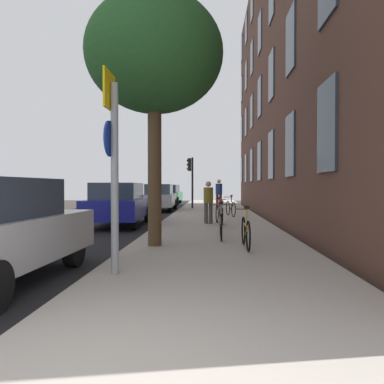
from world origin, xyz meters
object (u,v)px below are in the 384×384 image
at_px(bicycle_3, 219,212).
at_px(car_1, 119,204).
at_px(bicycle_1, 221,224).
at_px(traffic_light, 191,173).
at_px(tree_near, 154,56).
at_px(bicycle_2, 222,216).
at_px(pedestrian_1, 219,192).
at_px(bicycle_4, 231,208).
at_px(sign_post, 113,158).
at_px(bicycle_0, 246,231).
at_px(car_3, 169,194).
at_px(car_2, 160,197).
at_px(pedestrian_0, 208,199).

relative_size(bicycle_3, car_1, 0.38).
bearing_deg(bicycle_1, traffic_light, 96.64).
bearing_deg(tree_near, bicycle_2, 67.36).
height_order(bicycle_1, pedestrian_1, pedestrian_1).
bearing_deg(car_1, bicycle_3, 10.52).
distance_m(bicycle_4, pedestrian_1, 5.57).
height_order(traffic_light, bicycle_3, traffic_light).
distance_m(sign_post, bicycle_0, 3.73).
height_order(traffic_light, car_1, traffic_light).
xyz_separation_m(bicycle_0, pedestrian_1, (-0.29, 14.11, 0.66)).
distance_m(bicycle_0, bicycle_3, 6.16).
bearing_deg(car_3, bicycle_4, -71.72).
distance_m(bicycle_0, bicycle_1, 1.56).
relative_size(bicycle_3, bicycle_4, 1.00).
xyz_separation_m(sign_post, bicycle_4, (2.45, 11.13, -1.44)).
xyz_separation_m(pedestrian_1, car_2, (-3.61, -0.34, -0.31)).
relative_size(bicycle_2, bicycle_4, 0.97).
relative_size(bicycle_4, pedestrian_1, 0.93).
xyz_separation_m(bicycle_2, car_2, (-3.50, 9.46, 0.37)).
distance_m(traffic_light, bicycle_3, 8.93).
relative_size(pedestrian_0, car_1, 0.35).
height_order(bicycle_2, car_1, car_1).
bearing_deg(bicycle_3, car_3, 103.63).
xyz_separation_m(sign_post, car_3, (-2.02, 24.64, -1.11)).
bearing_deg(bicycle_1, pedestrian_0, 95.36).
relative_size(bicycle_4, car_1, 0.38).
bearing_deg(bicycle_3, car_2, 114.28).
distance_m(bicycle_3, pedestrian_0, 1.07).
distance_m(tree_near, car_1, 6.73).
bearing_deg(car_2, tree_near, -82.38).
height_order(sign_post, bicycle_4, sign_post).
height_order(tree_near, car_3, tree_near).
bearing_deg(pedestrian_0, bicycle_1, -84.64).
relative_size(sign_post, pedestrian_0, 2.02).
bearing_deg(pedestrian_1, sign_post, -96.94).
xyz_separation_m(bicycle_1, pedestrian_0, (-0.36, 3.84, 0.51)).
xyz_separation_m(bicycle_4, car_1, (-4.40, -3.16, 0.34)).
bearing_deg(traffic_light, bicycle_1, -83.36).
distance_m(bicycle_0, pedestrian_0, 5.41).
xyz_separation_m(traffic_light, bicycle_0, (2.06, -14.74, -1.84)).
bearing_deg(car_2, pedestrian_1, 5.43).
bearing_deg(pedestrian_1, car_1, -114.66).
bearing_deg(car_1, bicycle_0, -51.84).
bearing_deg(pedestrian_1, bicycle_1, -91.02).
distance_m(bicycle_0, pedestrian_1, 14.13).
distance_m(tree_near, bicycle_3, 7.33).
bearing_deg(sign_post, bicycle_1, 65.78).
height_order(car_1, car_3, same).
xyz_separation_m(bicycle_1, bicycle_4, (0.64, 7.13, 0.00)).
xyz_separation_m(traffic_light, bicycle_1, (1.54, -13.27, -1.82)).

